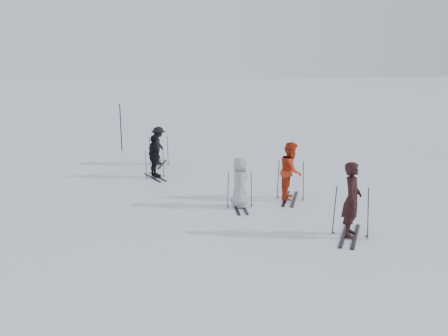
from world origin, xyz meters
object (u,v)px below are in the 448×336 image
skier_near_dark (352,200)px  skier_red (291,172)px  skier_uphill_left (154,157)px  skier_grey (240,183)px  skier_uphill_far (159,146)px  piste_marker (121,128)px

skier_near_dark → skier_red: 3.39m
skier_near_dark → skier_uphill_left: size_ratio=1.22×
skier_grey → skier_uphill_left: bearing=34.4°
skier_red → skier_uphill_far: size_ratio=1.17×
skier_red → skier_uphill_far: 6.80m
skier_red → skier_uphill_left: skier_red is taller
skier_near_dark → skier_red: size_ratio=1.06×
skier_red → skier_uphill_left: (-4.07, 3.57, -0.12)m
skier_uphill_left → skier_uphill_far: skier_uphill_left is taller
skier_near_dark → skier_uphill_left: 8.29m
piste_marker → skier_near_dark: bearing=-64.7°
skier_grey → skier_uphill_left: size_ratio=0.96×
skier_uphill_left → skier_near_dark: bearing=-166.3°
skier_uphill_far → piste_marker: bearing=41.2°
skier_near_dark → skier_grey: 3.66m
skier_uphill_left → skier_uphill_far: 2.10m
skier_near_dark → skier_uphill_far: skier_near_dark is taller
skier_red → skier_uphill_far: skier_red is taller
skier_red → piste_marker: size_ratio=0.84×
skier_uphill_left → skier_red: bearing=-150.9°
skier_uphill_left → piste_marker: 5.45m
skier_grey → skier_uphill_far: bearing=22.9°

